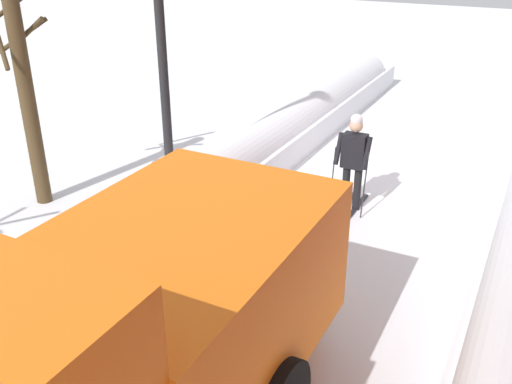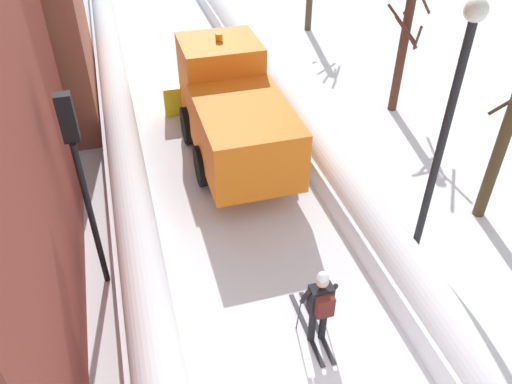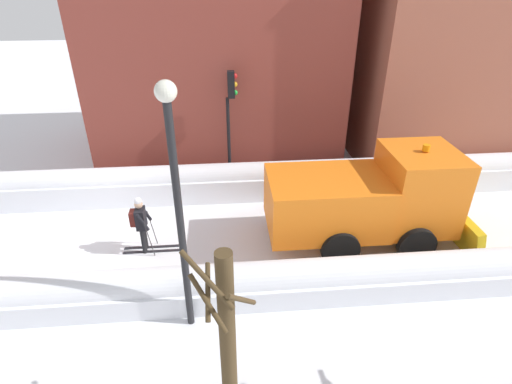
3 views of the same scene
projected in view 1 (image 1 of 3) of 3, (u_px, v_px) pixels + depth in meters
name	position (u px, v px, depth m)	size (l,w,h in m)	color
plow_truck	(90.00, 373.00, 4.60)	(3.20, 5.98, 3.12)	orange
skier	(354.00, 157.00, 10.18)	(0.62, 1.80, 1.81)	black
street_lamp	(159.00, 5.00, 9.09)	(0.40, 0.40, 5.75)	black
bare_tree_near	(27.00, 97.00, 10.03)	(0.97, 1.13, 3.90)	#46351F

